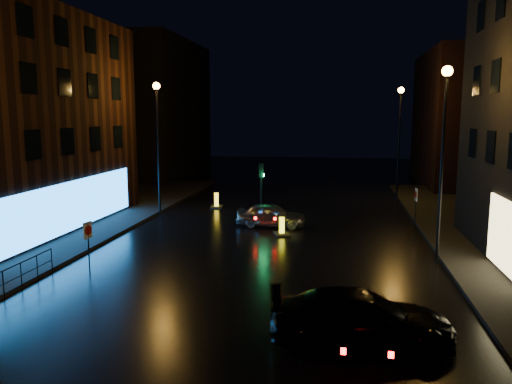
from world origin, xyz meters
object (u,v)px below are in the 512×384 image
(dark_sedan, at_px, (362,318))
(bollard_far, at_px, (217,204))
(bollard_near, at_px, (282,231))
(road_sign_left, at_px, (88,235))
(road_sign_right, at_px, (416,198))
(silver_hatchback, at_px, (271,215))
(traffic_signal, at_px, (261,210))

(dark_sedan, bearing_deg, bollard_far, 16.86)
(dark_sedan, distance_m, bollard_near, 12.98)
(dark_sedan, relative_size, bollard_near, 4.03)
(dark_sedan, xyz_separation_m, bollard_far, (-9.07, 19.66, -0.52))
(road_sign_left, bearing_deg, road_sign_right, 46.51)
(road_sign_right, bearing_deg, dark_sedan, 73.52)
(silver_hatchback, height_order, dark_sedan, dark_sedan)
(dark_sedan, bearing_deg, silver_hatchback, 9.54)
(bollard_near, xyz_separation_m, road_sign_left, (-7.05, -7.64, 1.35))
(bollard_far, bearing_deg, dark_sedan, -72.45)
(silver_hatchback, relative_size, dark_sedan, 0.77)
(traffic_signal, relative_size, bollard_near, 2.71)
(silver_hatchback, bearing_deg, bollard_far, 41.16)
(traffic_signal, relative_size, silver_hatchback, 0.88)
(road_sign_left, bearing_deg, bollard_near, 56.52)
(road_sign_right, bearing_deg, bollard_near, 21.02)
(bollard_near, bearing_deg, traffic_signal, 93.87)
(silver_hatchback, height_order, bollard_far, silver_hatchback)
(silver_hatchback, distance_m, road_sign_left, 11.45)
(dark_sedan, height_order, bollard_far, dark_sedan)
(silver_hatchback, bearing_deg, traffic_signal, 23.31)
(bollard_near, height_order, road_sign_left, road_sign_left)
(traffic_signal, relative_size, road_sign_left, 1.66)
(bollard_near, relative_size, road_sign_left, 0.61)
(traffic_signal, xyz_separation_m, bollard_near, (1.75, -4.09, -0.29))
(dark_sedan, relative_size, road_sign_left, 2.47)
(traffic_signal, xyz_separation_m, road_sign_left, (-5.30, -11.73, 1.06))
(traffic_signal, distance_m, silver_hatchback, 2.33)
(traffic_signal, height_order, silver_hatchback, traffic_signal)
(silver_hatchback, xyz_separation_m, road_sign_right, (8.19, 1.39, 0.99))
(silver_hatchback, xyz_separation_m, dark_sedan, (4.52, -14.38, 0.08))
(bollard_near, height_order, road_sign_right, road_sign_right)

